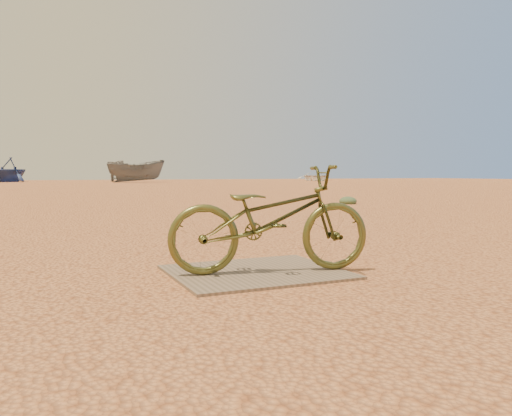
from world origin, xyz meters
name	(u,v)px	position (x,y,z in m)	size (l,w,h in m)	color
ground	(209,282)	(0.00, 0.00, 0.00)	(120.00, 120.00, 0.00)	#E28E57
plywood_board	(256,272)	(0.45, 0.15, 0.01)	(1.35, 1.13, 0.02)	#7E6754
bicycle	(271,219)	(0.54, 0.06, 0.45)	(0.56, 1.62, 0.85)	brown
boat_far_left	(8,169)	(-3.14, 47.76, 1.15)	(3.76, 4.36, 2.29)	navy
boat_mid_right	(136,171)	(7.35, 41.66, 1.01)	(1.97, 5.24, 2.03)	slate
boat_far_right	(315,176)	(26.64, 42.88, 0.46)	(3.19, 4.47, 0.93)	white
kale_b	(348,204)	(6.40, 7.49, 0.00)	(0.46, 0.46, 0.25)	#59774E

